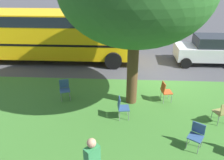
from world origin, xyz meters
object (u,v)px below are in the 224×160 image
object	(u,v)px
chair_2	(122,106)
parked_car	(209,50)
chair_4	(197,134)
chair_0	(65,88)
school_bus	(47,31)
chair_1	(165,90)
chair_3	(222,111)

from	to	relation	value
chair_2	parked_car	world-z (taller)	parked_car
chair_2	chair_4	distance (m)	2.73
chair_0	chair_2	distance (m)	2.79
chair_4	school_bus	xyz separation A→B (m)	(6.87, -7.32, 1.24)
chair_1	chair_3	world-z (taller)	same
chair_0	parked_car	bearing A→B (deg)	-148.95
chair_1	parked_car	xyz separation A→B (m)	(-3.19, -4.49, 0.32)
chair_3	chair_4	world-z (taller)	same
chair_0	chair_3	distance (m)	6.22
chair_2	chair_3	size ratio (longest dim) A/B	1.00
chair_1	parked_car	world-z (taller)	parked_car
parked_car	school_bus	size ratio (longest dim) A/B	0.36
chair_4	parked_car	bearing A→B (deg)	-110.21
chair_4	school_bus	size ratio (longest dim) A/B	0.08
chair_1	chair_3	distance (m)	2.30
chair_2	parked_car	xyz separation A→B (m)	(-4.99, -5.79, 0.32)
parked_car	chair_3	bearing A→B (deg)	76.73
chair_2	chair_4	bearing A→B (deg)	148.52
chair_0	chair_2	size ratio (longest dim) A/B	1.00
chair_1	chair_2	size ratio (longest dim) A/B	1.00
chair_2	school_bus	xyz separation A→B (m)	(4.54, -5.89, 1.24)
chair_0	chair_4	world-z (taller)	same
chair_1	chair_2	distance (m)	2.22
chair_3	chair_4	xyz separation A→B (m)	(1.26, 1.29, 0.00)
chair_0	school_bus	size ratio (longest dim) A/B	0.08
chair_0	chair_2	world-z (taller)	same
chair_0	school_bus	xyz separation A→B (m)	(2.07, -4.59, 1.24)
chair_4	chair_3	bearing A→B (deg)	-134.35
chair_0	chair_1	distance (m)	4.27
chair_0	chair_2	xyz separation A→B (m)	(-2.47, 1.30, 0.00)
chair_0	chair_4	distance (m)	5.52
chair_0	chair_1	bearing A→B (deg)	-179.99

